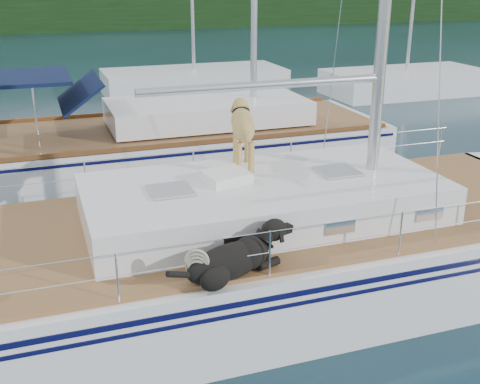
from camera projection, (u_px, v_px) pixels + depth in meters
name	position (u px, v px, depth m)	size (l,w,h in m)	color
ground	(213.00, 298.00, 9.16)	(120.00, 120.00, 0.00)	black
shore_bank	(53.00, 23.00, 49.90)	(92.00, 1.00, 1.20)	#595147
main_sailboat	(219.00, 257.00, 8.95)	(12.00, 4.01, 14.01)	white
neighbor_sailboat	(165.00, 147.00, 14.70)	(11.00, 3.50, 13.30)	white
bg_boat_center	(194.00, 81.00, 24.41)	(7.20, 3.00, 11.65)	white
bg_boat_east	(406.00, 82.00, 24.21)	(6.40, 3.00, 11.65)	white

